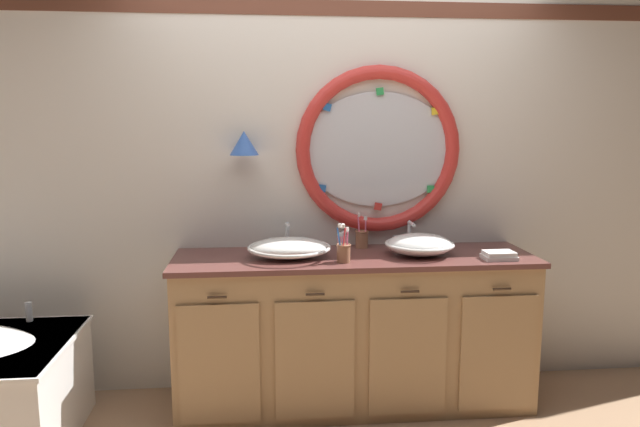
{
  "coord_description": "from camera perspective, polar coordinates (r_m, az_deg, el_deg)",
  "views": [
    {
      "loc": [
        -0.45,
        -3.01,
        1.67
      ],
      "look_at": [
        -0.12,
        0.25,
        1.15
      ],
      "focal_mm": 32.98,
      "sensor_mm": 36.0,
      "label": 1
    }
  ],
  "objects": [
    {
      "name": "toothbrush_holder_left",
      "position": [
        3.23,
        2.29,
        -3.69
      ],
      "size": [
        0.08,
        0.08,
        0.22
      ],
      "color": "#996647",
      "rests_on": "vanity_counter"
    },
    {
      "name": "folded_hand_towel",
      "position": [
        3.45,
        16.99,
        -3.92
      ],
      "size": [
        0.18,
        0.13,
        0.05
      ],
      "color": "white",
      "rests_on": "vanity_counter"
    },
    {
      "name": "back_wall_assembly",
      "position": [
        3.65,
        1.7,
        3.5
      ],
      "size": [
        6.4,
        0.26,
        2.6
      ],
      "color": "silver",
      "rests_on": "ground_plane"
    },
    {
      "name": "sink_basin_left",
      "position": [
        3.33,
        -3.01,
        -3.35
      ],
      "size": [
        0.47,
        0.47,
        0.11
      ],
      "color": "white",
      "rests_on": "vanity_counter"
    },
    {
      "name": "faucet_set_left",
      "position": [
        3.55,
        -3.18,
        -2.44
      ],
      "size": [
        0.22,
        0.15,
        0.16
      ],
      "color": "silver",
      "rests_on": "vanity_counter"
    },
    {
      "name": "vanity_counter",
      "position": [
        3.53,
        3.27,
        -11.16
      ],
      "size": [
        2.08,
        0.62,
        0.9
      ],
      "color": "tan",
      "rests_on": "ground_plane"
    },
    {
      "name": "sink_basin_right",
      "position": [
        3.44,
        9.63,
        -2.98
      ],
      "size": [
        0.4,
        0.4,
        0.12
      ],
      "color": "white",
      "rests_on": "vanity_counter"
    },
    {
      "name": "ground_plane",
      "position": [
        3.48,
        2.6,
        -19.69
      ],
      "size": [
        14.0,
        14.0,
        0.0
      ],
      "primitive_type": "plane",
      "color": "tan"
    },
    {
      "name": "soap_dispenser",
      "position": [
        3.4,
        2.2,
        -3.03
      ],
      "size": [
        0.06,
        0.07,
        0.14
      ],
      "color": "pink",
      "rests_on": "vanity_counter"
    },
    {
      "name": "toothbrush_holder_right",
      "position": [
        3.6,
        4.08,
        -2.41
      ],
      "size": [
        0.08,
        0.08,
        0.22
      ],
      "color": "#996647",
      "rests_on": "vanity_counter"
    },
    {
      "name": "faucet_set_right",
      "position": [
        3.66,
        8.68,
        -2.2
      ],
      "size": [
        0.2,
        0.14,
        0.16
      ],
      "color": "silver",
      "rests_on": "vanity_counter"
    }
  ]
}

